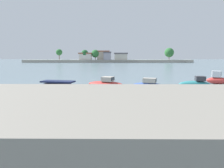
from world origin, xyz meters
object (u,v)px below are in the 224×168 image
object	(u,v)px
mooring_buoy_1	(133,102)
moored_boat_5	(195,83)
moored_boat_4	(148,85)
moored_boat_6	(218,79)
moored_boat_1	(13,93)
moored_boat_2	(58,86)
moored_boat_3	(106,83)

from	to	relation	value
mooring_buoy_1	moored_boat_5	bearing A→B (deg)	47.43
moored_boat_4	moored_boat_6	bearing A→B (deg)	41.99
moored_boat_1	moored_boat_4	size ratio (longest dim) A/B	1.00
moored_boat_1	moored_boat_2	bearing A→B (deg)	71.13
moored_boat_2	mooring_buoy_1	world-z (taller)	moored_boat_2
moored_boat_5	moored_boat_6	size ratio (longest dim) A/B	1.23
moored_boat_6	mooring_buoy_1	size ratio (longest dim) A/B	12.40
moored_boat_2	mooring_buoy_1	xyz separation A→B (m)	(8.31, -6.64, -0.46)
moored_boat_2	moored_boat_3	bearing A→B (deg)	46.06
moored_boat_4	moored_boat_5	size ratio (longest dim) A/B	1.02
moored_boat_3	moored_boat_6	xyz separation A→B (m)	(16.37, 3.17, 0.22)
moored_boat_3	moored_boat_5	xyz separation A→B (m)	(11.81, -0.41, 0.06)
moored_boat_2	moored_boat_4	distance (m)	11.21
moored_boat_1	mooring_buoy_1	bearing A→B (deg)	9.78
moored_boat_1	moored_boat_6	bearing A→B (deg)	45.15
moored_boat_3	mooring_buoy_1	size ratio (longest dim) A/B	19.07
moored_boat_2	mooring_buoy_1	distance (m)	10.64
moored_boat_4	moored_boat_5	bearing A→B (deg)	27.97
moored_boat_4	moored_boat_6	world-z (taller)	moored_boat_6
moored_boat_4	moored_boat_6	size ratio (longest dim) A/B	1.26
moored_boat_2	moored_boat_5	world-z (taller)	moored_boat_5
moored_boat_3	moored_boat_5	size ratio (longest dim) A/B	1.25
moored_boat_4	moored_boat_3	bearing A→B (deg)	-174.61
mooring_buoy_1	moored_boat_2	bearing A→B (deg)	141.36
moored_boat_4	mooring_buoy_1	distance (m)	9.26
moored_boat_1	moored_boat_5	bearing A→B (deg)	41.23
moored_boat_4	mooring_buoy_1	world-z (taller)	moored_boat_4
moored_boat_2	moored_boat_6	distance (m)	22.90
moored_boat_3	mooring_buoy_1	xyz separation A→B (m)	(2.80, -10.22, -0.36)
moored_boat_4	moored_boat_5	world-z (taller)	moored_boat_5
moored_boat_5	moored_boat_6	distance (m)	5.79
moored_boat_3	moored_boat_5	bearing A→B (deg)	16.67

